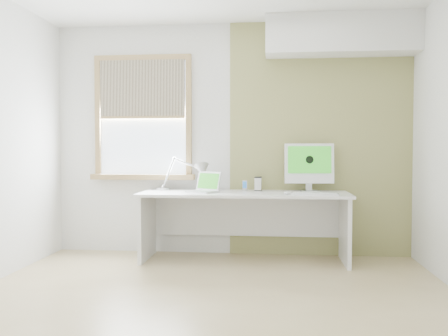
# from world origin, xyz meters

# --- Properties ---
(room) EXTENTS (4.04, 3.54, 2.64)m
(room) POSITION_xyz_m (0.00, 0.00, 1.30)
(room) COLOR tan
(room) RESTS_ON ground
(accent_wall) EXTENTS (2.00, 0.02, 2.60)m
(accent_wall) POSITION_xyz_m (1.00, 1.74, 1.30)
(accent_wall) COLOR #8A9052
(accent_wall) RESTS_ON room
(soffit) EXTENTS (1.60, 0.40, 0.42)m
(soffit) POSITION_xyz_m (1.20, 1.57, 2.40)
(soffit) COLOR white
(soffit) RESTS_ON room
(window) EXTENTS (1.20, 0.14, 1.42)m
(window) POSITION_xyz_m (-1.00, 1.71, 1.54)
(window) COLOR #A07F4D
(window) RESTS_ON room
(desk) EXTENTS (2.20, 0.70, 0.73)m
(desk) POSITION_xyz_m (0.18, 1.44, 0.53)
(desk) COLOR silver
(desk) RESTS_ON room
(desk_lamp) EXTENTS (0.65, 0.26, 0.37)m
(desk_lamp) POSITION_xyz_m (-0.38, 1.56, 0.93)
(desk_lamp) COLOR #B1B4B6
(desk_lamp) RESTS_ON desk
(laptop) EXTENTS (0.39, 0.37, 0.22)m
(laptop) POSITION_xyz_m (-0.24, 1.38, 0.78)
(laptop) COLOR #B1B4B6
(laptop) RESTS_ON desk
(phone_dock) EXTENTS (0.07, 0.07, 0.12)m
(phone_dock) POSITION_xyz_m (0.18, 1.56, 0.76)
(phone_dock) COLOR #B1B4B6
(phone_dock) RESTS_ON desk
(external_drive) EXTENTS (0.08, 0.12, 0.15)m
(external_drive) POSITION_xyz_m (0.32, 1.61, 0.81)
(external_drive) COLOR #B1B4B6
(external_drive) RESTS_ON desk
(imac) EXTENTS (0.53, 0.19, 0.52)m
(imac) POSITION_xyz_m (0.87, 1.57, 1.02)
(imac) COLOR #B1B4B6
(imac) RESTS_ON desk
(keyboard) EXTENTS (0.48, 0.21, 0.02)m
(keyboard) POSITION_xyz_m (0.90, 1.17, 0.74)
(keyboard) COLOR white
(keyboard) RESTS_ON desk
(mouse) EXTENTS (0.09, 0.12, 0.03)m
(mouse) POSITION_xyz_m (0.63, 1.22, 0.74)
(mouse) COLOR white
(mouse) RESTS_ON desk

